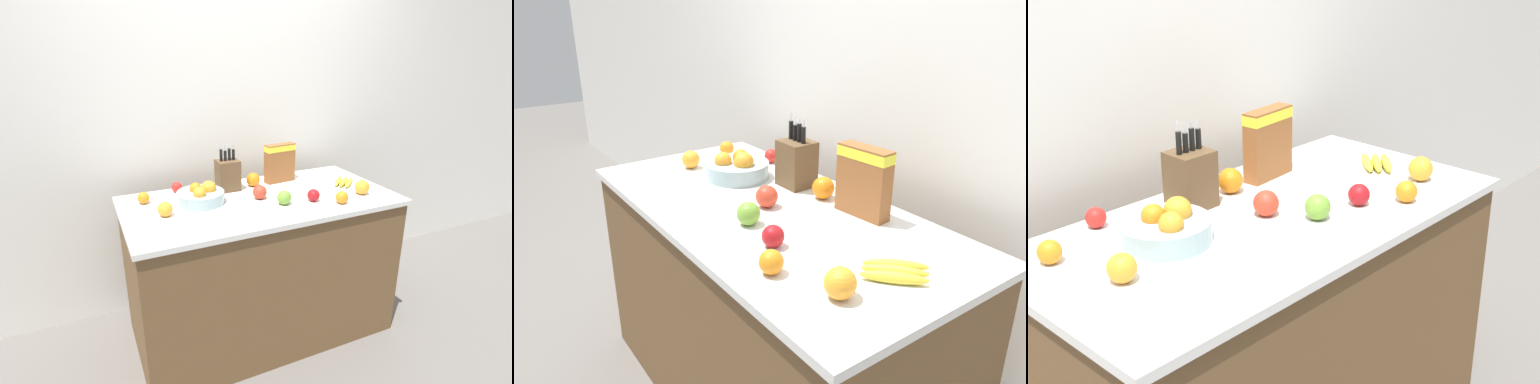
% 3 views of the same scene
% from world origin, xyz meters
% --- Properties ---
extents(wall_back, '(9.00, 0.06, 2.60)m').
position_xyz_m(wall_back, '(0.00, 0.60, 1.30)').
color(wall_back, silver).
rests_on(wall_back, ground_plane).
extents(counter, '(1.58, 0.77, 0.91)m').
position_xyz_m(counter, '(0.00, 0.00, 0.46)').
color(counter, brown).
rests_on(counter, ground_plane).
extents(knife_block, '(0.13, 0.12, 0.29)m').
position_xyz_m(knife_block, '(-0.12, 0.23, 1.01)').
color(knife_block, brown).
rests_on(knife_block, counter).
extents(cereal_box, '(0.21, 0.08, 0.25)m').
position_xyz_m(cereal_box, '(0.24, 0.23, 1.05)').
color(cereal_box, brown).
rests_on(cereal_box, counter).
extents(fruit_bowl, '(0.27, 0.27, 0.12)m').
position_xyz_m(fruit_bowl, '(-0.34, 0.08, 0.96)').
color(fruit_bowl, '#99B2B7').
rests_on(fruit_bowl, counter).
extents(banana_bunch, '(0.20, 0.21, 0.03)m').
position_xyz_m(banana_bunch, '(0.60, 0.01, 0.93)').
color(banana_bunch, yellow).
rests_on(banana_bunch, counter).
extents(apple_rear, '(0.06, 0.06, 0.06)m').
position_xyz_m(apple_rear, '(-0.42, 0.31, 0.94)').
color(apple_rear, red).
rests_on(apple_rear, counter).
extents(apple_front, '(0.08, 0.08, 0.08)m').
position_xyz_m(apple_front, '(-0.01, -0.00, 0.95)').
color(apple_front, red).
rests_on(apple_front, counter).
extents(apple_near_bananas, '(0.07, 0.07, 0.07)m').
position_xyz_m(apple_near_bananas, '(0.26, -0.16, 0.95)').
color(apple_near_bananas, '#A31419').
rests_on(apple_near_bananas, counter).
extents(apple_rightmost, '(0.08, 0.08, 0.08)m').
position_xyz_m(apple_rightmost, '(0.08, -0.14, 0.95)').
color(apple_rightmost, '#6B9E33').
rests_on(apple_rightmost, counter).
extents(orange_front_left, '(0.07, 0.07, 0.07)m').
position_xyz_m(orange_front_left, '(-0.64, 0.20, 0.95)').
color(orange_front_left, orange).
rests_on(orange_front_left, counter).
extents(orange_near_bowl, '(0.09, 0.09, 0.09)m').
position_xyz_m(orange_near_bowl, '(0.59, -0.18, 0.96)').
color(orange_near_bowl, orange).
rests_on(orange_near_bowl, counter).
extents(orange_mid_right, '(0.08, 0.08, 0.08)m').
position_xyz_m(orange_mid_right, '(-0.56, -0.03, 0.95)').
color(orange_mid_right, orange).
rests_on(orange_mid_right, counter).
extents(orange_mid_left, '(0.07, 0.07, 0.07)m').
position_xyz_m(orange_mid_left, '(0.39, -0.26, 0.95)').
color(orange_mid_left, orange).
rests_on(orange_mid_left, counter).
extents(orange_back_center, '(0.09, 0.09, 0.09)m').
position_xyz_m(orange_back_center, '(0.05, 0.22, 0.95)').
color(orange_back_center, orange).
rests_on(orange_back_center, counter).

